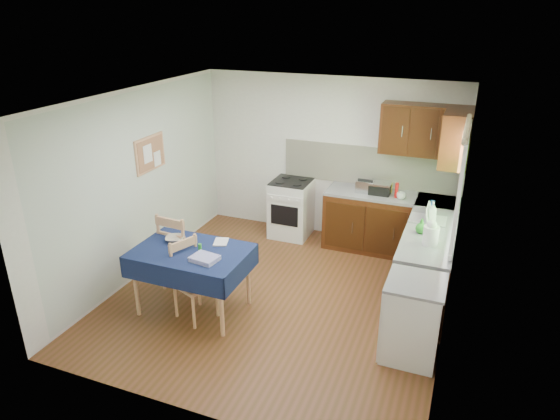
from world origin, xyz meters
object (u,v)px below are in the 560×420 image
at_px(dish_rack, 428,219).
at_px(kettle, 431,234).
at_px(chair_far, 180,249).
at_px(chair_near, 192,277).
at_px(sandwich_press, 380,188).
at_px(toaster, 365,186).
at_px(dining_table, 191,258).

bearing_deg(dish_rack, kettle, -72.65).
xyz_separation_m(chair_far, chair_near, (0.47, -0.49, -0.05)).
relative_size(chair_far, sandwich_press, 3.56).
bearing_deg(toaster, dining_table, -122.39).
xyz_separation_m(dining_table, toaster, (1.51, 2.39, 0.29)).
bearing_deg(chair_near, sandwich_press, -11.26).
bearing_deg(dining_table, sandwich_press, 33.30).
height_order(chair_near, kettle, kettle).
bearing_deg(kettle, sandwich_press, 120.43).
bearing_deg(kettle, toaster, 126.97).
bearing_deg(kettle, chair_far, -168.99).
relative_size(chair_far, kettle, 3.54).
distance_m(toaster, dish_rack, 1.21).
relative_size(sandwich_press, dish_rack, 0.66).
height_order(dining_table, sandwich_press, sandwich_press).
bearing_deg(chair_far, dish_rack, -151.23).
distance_m(chair_near, sandwich_press, 3.06).
distance_m(toaster, sandwich_press, 0.22).
xyz_separation_m(chair_far, dish_rack, (2.90, 1.28, 0.36)).
height_order(toaster, kettle, kettle).
height_order(dining_table, kettle, kettle).
relative_size(chair_far, chair_near, 1.10).
relative_size(dining_table, toaster, 5.11).
xyz_separation_m(toaster, dish_rack, (0.97, -0.72, -0.07)).
height_order(chair_near, toaster, toaster).
height_order(dining_table, chair_far, chair_far).
relative_size(chair_far, toaster, 4.09).
relative_size(chair_near, toaster, 3.71).
height_order(chair_near, sandwich_press, sandwich_press).
distance_m(chair_near, dish_rack, 3.03).
relative_size(toaster, dish_rack, 0.58).
xyz_separation_m(dining_table, sandwich_press, (1.73, 2.42, 0.29)).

